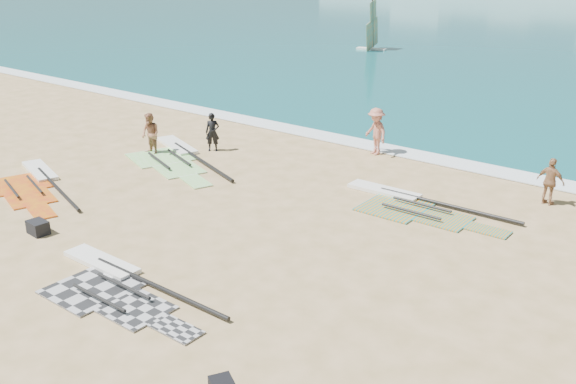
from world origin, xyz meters
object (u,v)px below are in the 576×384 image
Objects in this scene: gear_bag_near at (38,227)px; person_wetsuit at (212,132)px; beachgoer_mid at (376,131)px; beachgoer_back at (550,182)px; rig_red at (34,183)px; beachgoer_left at (150,134)px; rig_grey at (114,283)px; rig_green at (176,156)px; rig_orange at (409,203)px.

person_wetsuit is (-1.80, 8.77, 0.57)m from gear_bag_near.
beachgoer_mid is at bearing 74.30° from gear_bag_near.
beachgoer_mid is 7.11m from beachgoer_back.
gear_bag_near is at bearing -11.89° from rig_red.
rig_red is 6.94m from person_wetsuit.
person_wetsuit is at bearing 90.70° from rig_red.
beachgoer_left reaches higher than gear_bag_near.
beachgoer_mid reaches higher than beachgoer_back.
gear_bag_near is at bearing 172.59° from rig_grey.
rig_green is 10.41× the size of gear_bag_near.
rig_green is at bearing 91.00° from rig_red.
beachgoer_mid is at bearing 131.84° from rig_orange.
beachgoer_mid is at bearing -2.14° from beachgoer_back.
rig_orange is at bearing 27.58° from rig_green.
beachgoer_back is at bearing -26.74° from person_wetsuit.
rig_grey is at bearing -109.42° from rig_orange.
beachgoer_mid is at bearing 92.68° from rig_grey.
beachgoer_left is 0.89× the size of beachgoer_mid.
rig_green is 4.08× the size of person_wetsuit.
rig_grey is 10.07m from rig_green.
rig_grey is 8.35m from rig_red.
rig_orange is 11.01m from gear_bag_near.
person_wetsuit reaches higher than rig_orange.
rig_green is 4.14× the size of beachgoer_back.
person_wetsuit is 0.93× the size of beachgoer_left.
gear_bag_near is at bearing -116.19° from person_wetsuit.
beachgoer_left is at bearing -141.77° from rig_green.
beachgoer_mid reaches higher than beachgoer_left.
rig_grey is 0.96× the size of rig_orange.
rig_green is 7.75m from beachgoer_mid.
beachgoer_back is (10.48, 11.17, 0.56)m from gear_bag_near.
rig_green is at bearing 107.51° from gear_bag_near.
gear_bag_near is 7.72m from beachgoer_left.
rig_green is 9.48m from rig_orange.
rig_orange is 5.46m from beachgoer_mid.
rig_red is 3.83× the size of beachgoer_back.
person_wetsuit reaches higher than rig_green.
beachgoer_back is (13.82, 4.24, -0.07)m from beachgoer_left.
rig_green is at bearing 129.27° from rig_grey.
rig_grey is 10.55m from beachgoer_left.
gear_bag_near reaches higher than rig_orange.
rig_orange is 1.01× the size of rig_red.
rig_orange is at bearing 47.38° from rig_red.
beachgoer_left is at bearing 24.65° from beachgoer_back.
beachgoer_left is (-3.33, 6.93, 0.63)m from gear_bag_near.
beachgoer_mid is (-0.60, 12.90, 0.87)m from rig_grey.
rig_red is at bearing -86.03° from rig_green.
gear_bag_near is at bearing -130.92° from rig_orange.
person_wetsuit is at bearing 176.97° from rig_orange.
person_wetsuit is at bearing 92.66° from rig_green.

